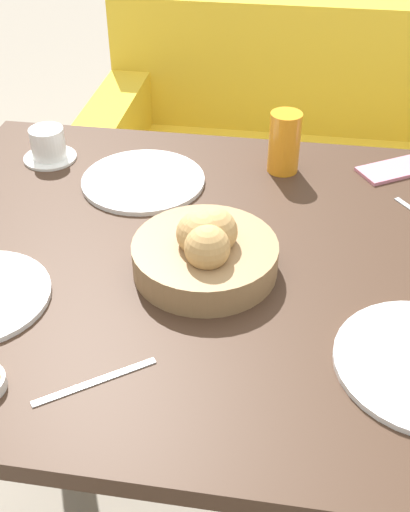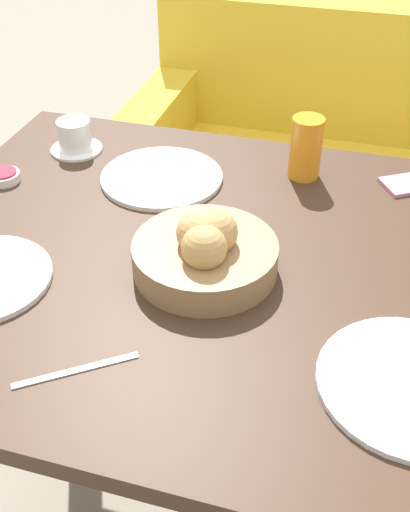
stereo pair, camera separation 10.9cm
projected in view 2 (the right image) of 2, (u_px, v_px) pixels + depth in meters
ground_plane at (217, 504)px, 1.61m from camera, size 10.00×10.00×0.00m
dining_table at (221, 304)px, 1.21m from camera, size 1.20×0.94×0.78m
couch at (358, 184)px, 2.25m from camera, size 1.52×0.70×0.87m
bread_basket at (205, 250)px, 1.08m from camera, size 0.25×0.25×0.12m
plate_far_center at (162, 177)px, 1.36m from camera, size 0.26×0.26×0.01m
juice_glass at (306, 148)px, 1.33m from camera, size 0.07×0.07×0.13m
coffee_cup at (75, 137)px, 1.44m from camera, size 0.12×0.12×0.07m
jam_bowl_berry at (4, 176)px, 1.35m from camera, size 0.07×0.07×0.02m
knife_silver at (76, 370)px, 0.92m from camera, size 0.16×0.12×0.00m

